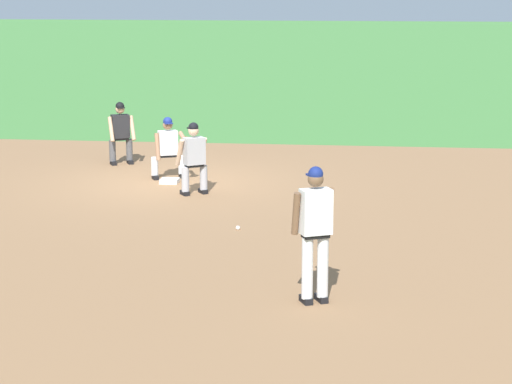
% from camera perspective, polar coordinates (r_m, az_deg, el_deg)
% --- Properties ---
extents(ground_plane, '(160.00, 160.00, 0.00)m').
position_cam_1_polar(ground_plane, '(21.19, -4.96, 0.52)').
color(ground_plane, '#47843D').
extents(infield_dirt_patch, '(18.00, 18.00, 0.01)m').
position_cam_1_polar(infield_dirt_patch, '(17.24, -1.74, -2.14)').
color(infield_dirt_patch, '#936B47').
rests_on(infield_dirt_patch, ground).
extents(first_base_bag, '(0.38, 0.38, 0.09)m').
position_cam_1_polar(first_base_bag, '(21.18, -4.96, 0.64)').
color(first_base_bag, white).
rests_on(first_base_bag, ground).
extents(baseball, '(0.07, 0.07, 0.07)m').
position_cam_1_polar(baseball, '(17.20, -1.04, -2.06)').
color(baseball, white).
rests_on(baseball, ground).
extents(pitcher, '(0.83, 0.59, 1.86)m').
position_cam_1_polar(pitcher, '(13.19, 3.42, -1.94)').
color(pitcher, black).
rests_on(pitcher, ground).
extents(first_baseman, '(0.84, 0.98, 1.34)m').
position_cam_1_polar(first_baseman, '(21.50, -4.96, 2.67)').
color(first_baseman, black).
rests_on(first_baseman, ground).
extents(baserunner, '(0.64, 0.68, 1.46)m').
position_cam_1_polar(baserunner, '(19.88, -3.57, 2.09)').
color(baserunner, black).
rests_on(baserunner, ground).
extents(umpire, '(0.61, 0.67, 1.46)m').
position_cam_1_polar(umpire, '(23.31, -7.75, 3.50)').
color(umpire, black).
rests_on(umpire, ground).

